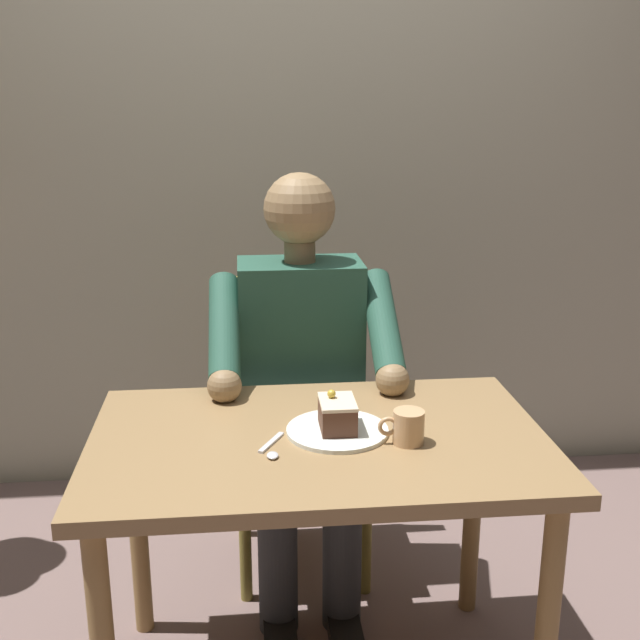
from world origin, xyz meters
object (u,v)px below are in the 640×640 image
at_px(cake_slice, 337,414).
at_px(chair, 299,408).
at_px(seated_person, 303,383).
at_px(coffee_cup, 408,426).
at_px(dessert_spoon, 272,449).
at_px(dining_table, 319,470).

bearing_deg(cake_slice, chair, -85.86).
xyz_separation_m(seated_person, coffee_cup, (-0.20, 0.53, 0.09)).
bearing_deg(dessert_spoon, coffee_cup, -177.84).
relative_size(chair, dessert_spoon, 6.53).
distance_m(dining_table, coffee_cup, 0.24).
xyz_separation_m(cake_slice, dessert_spoon, (0.16, 0.08, -0.04)).
bearing_deg(chair, cake_slice, 94.14).
bearing_deg(dining_table, dessert_spoon, 33.06).
height_order(dining_table, cake_slice, cake_slice).
bearing_deg(coffee_cup, chair, -74.28).
bearing_deg(seated_person, coffee_cup, 110.50).
relative_size(chair, coffee_cup, 8.55).
xyz_separation_m(seated_person, dessert_spoon, (0.11, 0.54, 0.05)).
distance_m(dining_table, seated_person, 0.47).
distance_m(chair, cake_slice, 0.67).
relative_size(chair, cake_slice, 7.92).
height_order(seated_person, dessert_spoon, seated_person).
bearing_deg(cake_slice, dining_table, 14.53).
relative_size(seated_person, cake_slice, 10.92).
distance_m(chair, dessert_spoon, 0.75).
height_order(seated_person, cake_slice, seated_person).
relative_size(chair, seated_person, 0.72).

